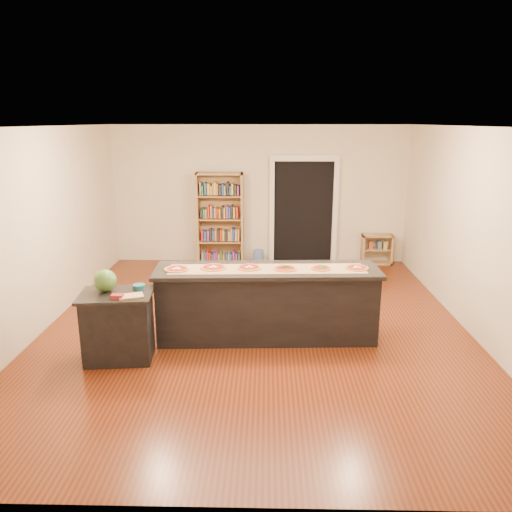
{
  "coord_description": "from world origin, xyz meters",
  "views": [
    {
      "loc": [
        0.15,
        -6.69,
        2.88
      ],
      "look_at": [
        0.0,
        0.2,
        1.0
      ],
      "focal_mm": 35.0,
      "sensor_mm": 36.0,
      "label": 1
    }
  ],
  "objects_px": {
    "low_shelf": "(377,249)",
    "kitchen_island": "(267,303)",
    "waste_bin": "(258,257)",
    "bookshelf": "(220,219)",
    "watermelon": "(105,281)",
    "side_counter": "(118,326)"
  },
  "relations": [
    {
      "from": "watermelon",
      "to": "waste_bin",
      "type": "bearing_deg",
      "value": 66.57
    },
    {
      "from": "bookshelf",
      "to": "waste_bin",
      "type": "bearing_deg",
      "value": -8.4
    },
    {
      "from": "waste_bin",
      "to": "watermelon",
      "type": "height_order",
      "value": "watermelon"
    },
    {
      "from": "kitchen_island",
      "to": "watermelon",
      "type": "distance_m",
      "value": 2.12
    },
    {
      "from": "kitchen_island",
      "to": "low_shelf",
      "type": "height_order",
      "value": "kitchen_island"
    },
    {
      "from": "side_counter",
      "to": "watermelon",
      "type": "relative_size",
      "value": 3.16
    },
    {
      "from": "kitchen_island",
      "to": "waste_bin",
      "type": "distance_m",
      "value": 3.54
    },
    {
      "from": "side_counter",
      "to": "watermelon",
      "type": "height_order",
      "value": "watermelon"
    },
    {
      "from": "low_shelf",
      "to": "side_counter",
      "type": "bearing_deg",
      "value": -133.2
    },
    {
      "from": "kitchen_island",
      "to": "side_counter",
      "type": "relative_size",
      "value": 3.43
    },
    {
      "from": "side_counter",
      "to": "waste_bin",
      "type": "height_order",
      "value": "side_counter"
    },
    {
      "from": "bookshelf",
      "to": "watermelon",
      "type": "height_order",
      "value": "bookshelf"
    },
    {
      "from": "side_counter",
      "to": "low_shelf",
      "type": "bearing_deg",
      "value": 41.03
    },
    {
      "from": "waste_bin",
      "to": "bookshelf",
      "type": "bearing_deg",
      "value": 171.6
    },
    {
      "from": "side_counter",
      "to": "watermelon",
      "type": "distance_m",
      "value": 0.58
    },
    {
      "from": "low_shelf",
      "to": "waste_bin",
      "type": "bearing_deg",
      "value": -176.51
    },
    {
      "from": "low_shelf",
      "to": "kitchen_island",
      "type": "bearing_deg",
      "value": -121.63
    },
    {
      "from": "bookshelf",
      "to": "watermelon",
      "type": "distance_m",
      "value": 4.37
    },
    {
      "from": "kitchen_island",
      "to": "low_shelf",
      "type": "distance_m",
      "value": 4.32
    },
    {
      "from": "side_counter",
      "to": "bookshelf",
      "type": "xyz_separation_m",
      "value": [
        0.87,
        4.32,
        0.5
      ]
    },
    {
      "from": "low_shelf",
      "to": "watermelon",
      "type": "bearing_deg",
      "value": -134.66
    },
    {
      "from": "low_shelf",
      "to": "bookshelf",
      "type": "bearing_deg",
      "value": -179.4
    }
  ]
}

